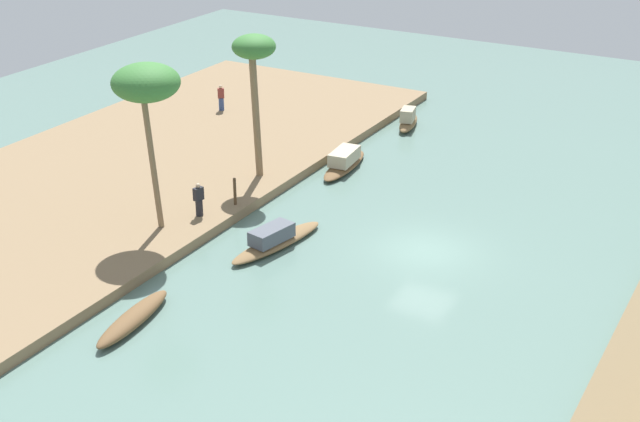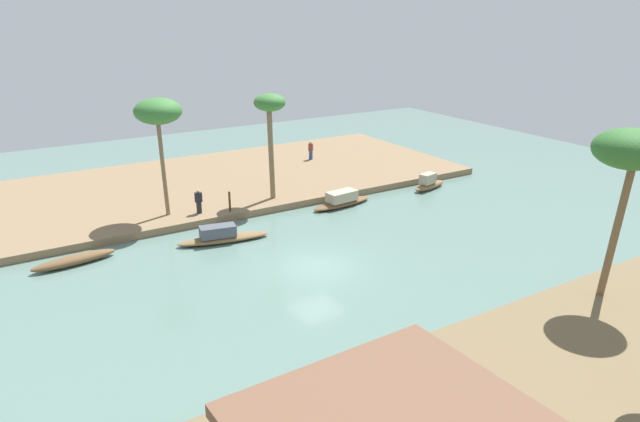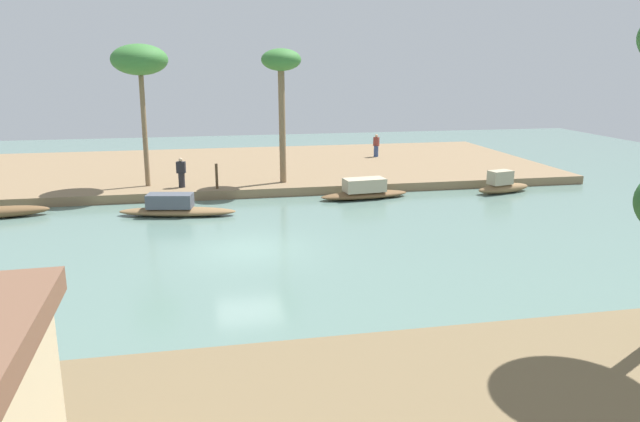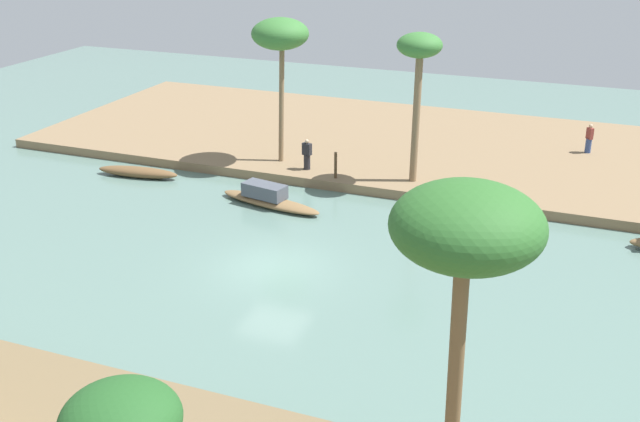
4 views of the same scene
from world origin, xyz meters
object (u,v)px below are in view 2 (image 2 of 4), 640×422
Objects in this scene: sampan_downstream_large at (342,200)px; mooring_post at (230,202)px; person_on_near_bank at (199,202)px; palm_tree_left_near at (270,109)px; sampan_midstream at (222,236)px; sampan_near_left_bank at (429,183)px; palm_tree_right_short at (630,152)px; sampan_open_hull at (74,260)px; person_by_mooring at (311,151)px; palm_tree_left_far at (158,113)px.

mooring_post is (7.39, -1.72, 0.71)m from sampan_downstream_large.
person_on_near_bank is 7.55m from palm_tree_left_near.
sampan_near_left_bank is at bearing -163.91° from sampan_midstream.
sampan_near_left_bank is 19.44m from palm_tree_right_short.
palm_tree_left_near reaches higher than mooring_post.
sampan_open_hull is 15.14m from palm_tree_left_near.
sampan_downstream_large is 1.09× the size of sampan_open_hull.
palm_tree_left_near is 0.92× the size of palm_tree_right_short.
palm_tree_left_near is 21.50m from palm_tree_right_short.
person_by_mooring is 11.92m from palm_tree_left_near.
sampan_downstream_large is at bearing 166.87° from mooring_post.
person_on_near_bank is at bearing 151.87° from palm_tree_left_far.
sampan_open_hull is at bearing 14.27° from palm_tree_left_near.
person_on_near_bank is 1.20× the size of mooring_post.
sampan_downstream_large is 11.08m from person_by_mooring.
sampan_open_hull is 8.59m from person_on_near_bank.
sampan_open_hull is 0.62× the size of palm_tree_left_near.
palm_tree_left_far is at bearing -62.05° from sampan_midstream.
sampan_midstream is 9.54m from sampan_downstream_large.
sampan_midstream is 1.14× the size of sampan_downstream_large.
palm_tree_left_far reaches higher than palm_tree_left_near.
sampan_open_hull is 10.09m from mooring_post.
sampan_midstream is 8.36m from palm_tree_left_far.
sampan_near_left_bank is at bearing 172.85° from mooring_post.
palm_tree_left_far reaches higher than sampan_downstream_large.
palm_tree_right_short is (-11.69, 20.12, 5.91)m from person_on_near_bank.
person_on_near_bank is at bearing 80.42° from person_by_mooring.
sampan_midstream is at bearing 107.06° from palm_tree_left_far.
palm_tree_left_near is at bearing 93.80° from person_by_mooring.
palm_tree_left_near reaches higher than sampan_midstream.
palm_tree_left_far is at bearing -24.88° from mooring_post.
sampan_open_hull is 3.38× the size of mooring_post.
palm_tree_left_near is (-5.36, -0.42, 5.30)m from person_on_near_bank.
palm_tree_left_near is (3.81, -2.85, 6.09)m from sampan_downstream_large.
palm_tree_right_short is (-13.46, 21.06, 0.29)m from palm_tree_left_far.
palm_tree_left_near reaches higher than sampan_open_hull.
palm_tree_left_far is (1.77, -0.94, 5.62)m from person_on_near_bank.
palm_tree_left_near is at bearing -129.90° from sampan_midstream.
mooring_post is at bearing 155.12° from palm_tree_left_far.
sampan_downstream_large is 0.68× the size of palm_tree_left_near.
sampan_downstream_large is 9.52m from person_on_near_bank.
sampan_midstream is 7.88m from sampan_open_hull.
mooring_post is 0.18× the size of palm_tree_left_far.
person_by_mooring is 1.21× the size of mooring_post.
palm_tree_left_near is (7.52, 7.57, 5.33)m from person_by_mooring.
palm_tree_right_short is at bearing 60.36° from sampan_near_left_bank.
mooring_post is 6.92m from palm_tree_left_far.
person_on_near_bank is 15.16m from person_by_mooring.
person_by_mooring is 17.21m from palm_tree_left_far.
mooring_post is at bearing -173.69° from sampan_open_hull.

